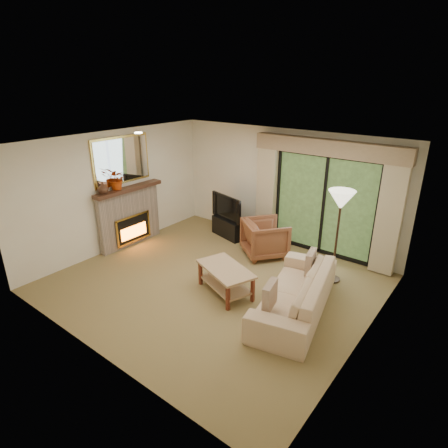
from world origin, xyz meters
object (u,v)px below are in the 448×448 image
Objects in this scene: coffee_table at (226,280)px; armchair at (265,238)px; media_console at (230,227)px; sofa at (295,292)px.

armchair is at bearing 119.72° from coffee_table.
armchair is 1.75m from coffee_table.
coffee_table is (0.26, -1.73, -0.15)m from armchair.
armchair reaches higher than media_console.
armchair is at bearing -147.05° from sofa.
coffee_table is at bearing -90.35° from sofa.
coffee_table is at bearing 136.31° from armchair.
sofa is (1.50, -1.45, -0.05)m from armchair.
sofa is at bearing -19.05° from media_console.
armchair is (1.22, -0.36, 0.17)m from media_console.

